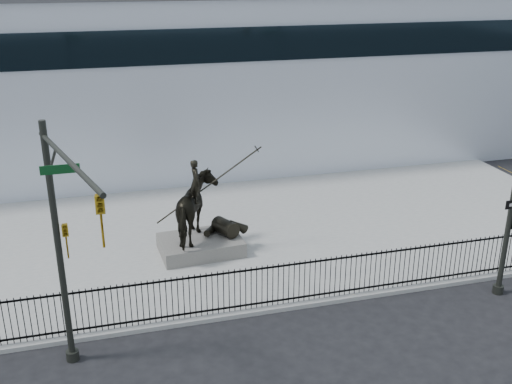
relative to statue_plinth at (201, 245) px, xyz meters
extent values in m
plane|color=black|center=(2.30, -5.67, -0.44)|extent=(120.00, 120.00, 0.00)
cube|color=gray|center=(2.30, 1.33, -0.36)|extent=(30.00, 12.00, 0.15)
cube|color=silver|center=(2.30, 14.33, 4.06)|extent=(44.00, 14.00, 9.00)
cube|color=black|center=(2.30, -4.42, -0.14)|extent=(22.00, 0.05, 0.05)
cube|color=black|center=(2.30, -4.42, 1.11)|extent=(22.00, 0.05, 0.05)
cube|color=black|center=(2.30, -4.42, 0.46)|extent=(22.00, 0.03, 1.50)
cube|color=#5F5C57|center=(0.00, 0.00, 0.00)|extent=(3.19, 2.29, 0.57)
imported|color=black|center=(0.00, 0.00, 1.51)|extent=(2.22, 2.55, 2.44)
imported|color=black|center=(-0.10, -0.01, 2.62)|extent=(0.43, 0.63, 1.65)
cylinder|color=black|center=(0.33, 0.02, 2.37)|extent=(3.92, 0.30, 2.48)
cylinder|color=#252722|center=(-4.70, -5.47, -0.29)|extent=(0.36, 0.36, 0.30)
cylinder|color=#252722|center=(-4.70, -5.47, 3.06)|extent=(0.18, 0.18, 7.00)
cylinder|color=#252722|center=(-4.10, -7.60, 6.16)|extent=(1.47, 4.84, 0.12)
imported|color=#BF9115|center=(-3.50, -9.72, 5.53)|extent=(0.18, 0.22, 1.10)
imported|color=#BF9115|center=(-4.48, -5.47, 3.26)|extent=(0.16, 0.20, 1.00)
cube|color=#0C3F19|center=(-4.34, -6.67, 5.66)|extent=(0.90, 0.03, 0.22)
cylinder|color=#252722|center=(9.30, -5.47, -0.29)|extent=(0.36, 0.36, 0.30)
camera|label=1|loc=(-3.41, -20.56, 10.14)|focal=42.00mm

